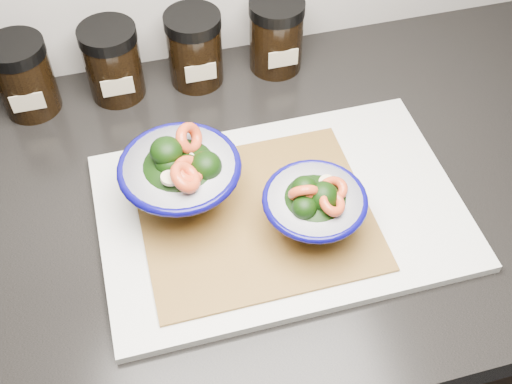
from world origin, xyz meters
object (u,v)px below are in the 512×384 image
object	(u,v)px
spice_jar_e	(276,35)
spice_jar_b	(24,77)
spice_jar_d	(195,48)
cutting_board	(281,211)
bowl_right	(314,207)
bowl_left	(181,177)
spice_jar_c	(113,62)

from	to	relation	value
spice_jar_e	spice_jar_b	bearing A→B (deg)	180.00
spice_jar_d	spice_jar_e	distance (m)	0.12
cutting_board	spice_jar_e	distance (m)	0.30
bowl_right	spice_jar_d	xyz separation A→B (m)	(-0.08, 0.32, 0.00)
spice_jar_d	spice_jar_e	bearing A→B (deg)	0.00
bowl_left	spice_jar_d	world-z (taller)	bowl_left
spice_jar_b	spice_jar_d	world-z (taller)	same
cutting_board	spice_jar_c	bearing A→B (deg)	120.70
bowl_right	spice_jar_e	xyz separation A→B (m)	(0.05, 0.32, 0.00)
spice_jar_b	spice_jar_e	size ratio (longest dim) A/B	1.00
cutting_board	spice_jar_b	xyz separation A→B (m)	(-0.29, 0.28, 0.05)
bowl_right	bowl_left	bearing A→B (deg)	150.29
spice_jar_d	cutting_board	bearing A→B (deg)	-80.20
spice_jar_e	spice_jar_d	bearing A→B (deg)	180.00
cutting_board	spice_jar_c	size ratio (longest dim) A/B	3.98
bowl_left	bowl_right	world-z (taller)	bowl_left
cutting_board	spice_jar_d	xyz separation A→B (m)	(-0.05, 0.28, 0.05)
spice_jar_c	spice_jar_e	size ratio (longest dim) A/B	1.00
bowl_left	spice_jar_e	distance (m)	0.31
spice_jar_d	bowl_left	bearing A→B (deg)	-105.11
bowl_right	spice_jar_d	distance (m)	0.33
spice_jar_e	spice_jar_c	bearing A→B (deg)	180.00
spice_jar_c	cutting_board	bearing A→B (deg)	-59.30
spice_jar_c	spice_jar_e	distance (m)	0.24
spice_jar_c	spice_jar_e	world-z (taller)	same
cutting_board	bowl_left	world-z (taller)	bowl_left
spice_jar_d	spice_jar_c	bearing A→B (deg)	180.00
cutting_board	bowl_right	distance (m)	0.07
spice_jar_b	spice_jar_c	distance (m)	0.12
spice_jar_c	spice_jar_d	size ratio (longest dim) A/B	1.00
cutting_board	bowl_right	bearing A→B (deg)	-56.30
bowl_left	cutting_board	bearing A→B (deg)	-19.27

